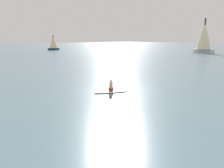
% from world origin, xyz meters
% --- Properties ---
extents(ground_plane, '(400.00, 400.00, 0.00)m').
position_xyz_m(ground_plane, '(0.00, 0.00, 0.00)').
color(ground_plane, slate).
extents(surfboard, '(2.81, 1.74, 0.13)m').
position_xyz_m(surfboard, '(-0.90, 0.05, 0.06)').
color(surfboard, silver).
rests_on(surfboard, ground).
extents(person_paddler, '(0.40, 0.41, 0.97)m').
position_xyz_m(person_paddler, '(-0.90, 0.05, 0.56)').
color(person_paddler, '#A51E23').
rests_on(person_paddler, surfboard).
extents(sailboat_distant, '(5.95, 5.95, 10.08)m').
position_xyz_m(sailboat_distant, '(52.07, 20.61, 4.70)').
color(sailboat_distant, silver).
rests_on(sailboat_distant, ground).
extents(sailboat_center_horizon, '(4.10, 4.20, 5.42)m').
position_xyz_m(sailboat_center_horizon, '(25.04, 65.07, 2.57)').
color(sailboat_center_horizon, navy).
rests_on(sailboat_center_horizon, ground).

